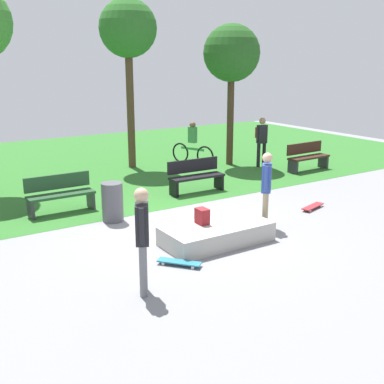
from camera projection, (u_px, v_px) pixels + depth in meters
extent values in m
plane|color=gray|center=(192.00, 227.00, 10.71)|extent=(28.00, 28.00, 0.00)
cube|color=#2D6B28|center=(74.00, 165.00, 16.98)|extent=(26.60, 12.57, 0.01)
cube|color=#A8A59E|center=(217.00, 234.00, 9.74)|extent=(2.20, 1.07, 0.38)
cube|color=maroon|center=(202.00, 216.00, 9.70)|extent=(0.20, 0.28, 0.32)
cylinder|color=slate|center=(143.00, 266.00, 7.68)|extent=(0.12, 0.12, 0.84)
cylinder|color=slate|center=(143.00, 271.00, 7.46)|extent=(0.12, 0.12, 0.84)
cube|color=black|center=(142.00, 224.00, 7.38)|extent=(0.33, 0.38, 0.63)
cylinder|color=black|center=(142.00, 219.00, 7.53)|extent=(0.09, 0.09, 0.58)
cylinder|color=black|center=(142.00, 226.00, 7.20)|extent=(0.09, 0.09, 0.58)
sphere|color=tan|center=(141.00, 195.00, 7.25)|extent=(0.23, 0.23, 0.23)
cylinder|color=tan|center=(265.00, 211.00, 10.49)|extent=(0.12, 0.12, 0.81)
cylinder|color=tan|center=(266.00, 208.00, 10.70)|extent=(0.12, 0.12, 0.81)
cube|color=#2D4799|center=(267.00, 178.00, 10.41)|extent=(0.37, 0.37, 0.61)
cylinder|color=#2D4799|center=(266.00, 179.00, 10.24)|extent=(0.09, 0.09, 0.56)
cylinder|color=#2D4799|center=(267.00, 175.00, 10.56)|extent=(0.09, 0.09, 0.56)
sphere|color=tan|center=(267.00, 158.00, 10.29)|extent=(0.22, 0.22, 0.22)
cube|color=teal|center=(179.00, 262.00, 8.69)|extent=(0.67, 0.74, 0.02)
cylinder|color=silver|center=(195.00, 264.00, 8.69)|extent=(0.06, 0.06, 0.06)
cylinder|color=silver|center=(193.00, 268.00, 8.55)|extent=(0.06, 0.06, 0.06)
cylinder|color=silver|center=(166.00, 260.00, 8.86)|extent=(0.06, 0.06, 0.06)
cylinder|color=silver|center=(163.00, 264.00, 8.71)|extent=(0.06, 0.06, 0.06)
cube|color=#A5262D|center=(313.00, 206.00, 11.98)|extent=(0.82, 0.41, 0.02)
cylinder|color=silver|center=(310.00, 211.00, 11.74)|extent=(0.06, 0.04, 0.06)
cylinder|color=silver|center=(304.00, 210.00, 11.84)|extent=(0.06, 0.04, 0.06)
cylinder|color=silver|center=(321.00, 206.00, 12.15)|extent=(0.06, 0.04, 0.06)
cylinder|color=silver|center=(315.00, 205.00, 12.25)|extent=(0.06, 0.04, 0.06)
cube|color=#331E14|center=(309.00, 157.00, 16.02)|extent=(1.62, 0.51, 0.06)
cube|color=#331E14|center=(304.00, 148.00, 16.12)|extent=(1.60, 0.13, 0.36)
cube|color=#2D2D33|center=(323.00, 161.00, 16.49)|extent=(0.10, 0.40, 0.45)
cube|color=#2D2D33|center=(293.00, 167.00, 15.67)|extent=(0.10, 0.40, 0.45)
cube|color=black|center=(197.00, 177.00, 13.35)|extent=(1.61, 0.48, 0.06)
cube|color=black|center=(193.00, 165.00, 13.46)|extent=(1.60, 0.10, 0.36)
cube|color=black|center=(219.00, 181.00, 13.78)|extent=(0.09, 0.40, 0.45)
cube|color=black|center=(174.00, 188.00, 13.04)|extent=(0.09, 0.40, 0.45)
cube|color=#1E4223|center=(61.00, 195.00, 11.57)|extent=(1.60, 0.45, 0.06)
cube|color=#1E4223|center=(57.00, 182.00, 11.67)|extent=(1.60, 0.07, 0.36)
cube|color=#2D2D33|center=(91.00, 199.00, 12.01)|extent=(0.08, 0.40, 0.45)
cube|color=#2D2D33|center=(31.00, 209.00, 11.24)|extent=(0.08, 0.40, 0.45)
cylinder|color=#4C3823|center=(131.00, 109.00, 16.12)|extent=(0.25, 0.25, 3.99)
sphere|color=#286623|center=(128.00, 28.00, 15.45)|extent=(1.87, 1.87, 1.87)
cylinder|color=#42301E|center=(230.00, 119.00, 16.69)|extent=(0.23, 0.23, 3.22)
sphere|color=#23561E|center=(232.00, 53.00, 16.11)|extent=(1.91, 1.91, 1.91)
cylinder|color=#4C4C51|center=(112.00, 202.00, 11.00)|extent=(0.48, 0.48, 0.90)
cylinder|color=black|center=(264.00, 155.00, 16.66)|extent=(0.12, 0.12, 0.82)
cylinder|color=black|center=(258.00, 155.00, 16.57)|extent=(0.12, 0.12, 0.82)
cube|color=black|center=(262.00, 134.00, 16.42)|extent=(0.35, 0.25, 0.62)
cylinder|color=black|center=(266.00, 133.00, 16.48)|extent=(0.09, 0.09, 0.57)
cylinder|color=black|center=(258.00, 134.00, 16.35)|extent=(0.09, 0.09, 0.57)
sphere|color=#9E7556|center=(263.00, 121.00, 16.30)|extent=(0.22, 0.22, 0.22)
cube|color=maroon|center=(260.00, 133.00, 16.56)|extent=(0.28, 0.20, 0.36)
torus|color=black|center=(180.00, 153.00, 17.45)|extent=(0.30, 0.70, 0.72)
torus|color=black|center=(205.00, 156.00, 16.81)|extent=(0.30, 0.70, 0.72)
cube|color=#338C3F|center=(193.00, 149.00, 17.08)|extent=(0.38, 0.94, 0.08)
cube|color=#3F8C4C|center=(193.00, 135.00, 16.95)|extent=(0.27, 0.32, 0.56)
sphere|color=brown|center=(193.00, 125.00, 16.85)|extent=(0.22, 0.22, 0.22)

